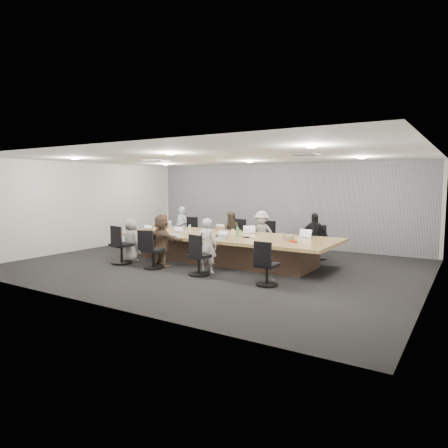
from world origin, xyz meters
The scene contains 41 objects.
floor centered at (0.00, 0.00, 0.00)m, with size 10.00×8.00×0.00m, color black.
ceiling centered at (0.00, 0.00, 2.80)m, with size 10.00×8.00×0.00m, color white.
wall_back centered at (0.00, 4.00, 1.40)m, with size 10.00×2.80×0.00m, color beige.
wall_front centered at (0.00, -4.00, 1.40)m, with size 10.00×2.80×0.00m, color beige.
wall_left centered at (-5.00, 0.00, 1.40)m, with size 8.00×2.80×0.00m, color beige.
wall_right centered at (5.00, 0.00, 1.40)m, with size 8.00×2.80×0.00m, color beige.
curtain centered at (0.00, 3.92, 1.40)m, with size 9.80×0.04×2.80m, color gray.
conference_table centered at (0.00, 0.50, 0.40)m, with size 6.00×2.20×0.74m.
chair_0 centered at (-2.60, 2.20, 0.39)m, with size 0.52×0.52×0.77m, color black, non-canonical shape.
chair_1 centered at (-0.62, 2.20, 0.40)m, with size 0.54×0.54×0.80m, color black, non-canonical shape.
chair_2 centered at (0.40, 2.20, 0.40)m, with size 0.54×0.54×0.80m, color black, non-canonical shape.
chair_3 centered at (2.00, 2.20, 0.36)m, with size 0.49×0.49×0.73m, color black, non-canonical shape.
chair_4 centered at (-2.22, -1.20, 0.43)m, with size 0.58×0.58×0.85m, color black, non-canonical shape.
chair_5 centered at (-1.10, -1.20, 0.39)m, with size 0.52×0.52×0.78m, color black, non-canonical shape.
chair_6 centered at (0.32, -1.20, 0.38)m, with size 0.51×0.51×0.76m, color black, non-canonical shape.
chair_7 centered at (2.07, -1.20, 0.36)m, with size 0.49×0.49×0.72m, color black, non-canonical shape.
person_0 centered at (-2.60, 1.85, 0.68)m, with size 0.50×0.33×1.37m, color #A7B6CE.
laptop_0 centered at (-2.60, 1.30, 0.75)m, with size 0.32×0.22×0.02m, color #B2B2B7.
person_1 centered at (-0.62, 1.85, 0.64)m, with size 0.62×0.48×1.27m, color #463B2F.
laptop_1 centered at (-0.62, 1.30, 0.75)m, with size 0.34×0.23×0.02m, color #8C6647.
person_2 centered at (0.40, 1.85, 0.66)m, with size 0.86×0.49×1.33m, color #A0A0A0.
laptop_2 centered at (0.40, 1.30, 0.75)m, with size 0.35×0.24×0.02m, color #B2B2B7.
person_3 centered at (2.00, 1.85, 0.67)m, with size 0.79×0.33×1.34m, color black.
laptop_3 centered at (2.00, 1.30, 0.75)m, with size 0.33×0.23×0.02m, color #B2B2B7.
person_4 centered at (-2.22, -0.85, 0.59)m, with size 0.58×0.38×1.19m, color gray.
laptop_4 centered at (-2.22, -0.30, 0.75)m, with size 0.35×0.24×0.02m, color #8C6647.
person_5 centered at (-1.10, -0.85, 0.68)m, with size 1.26×0.40×1.36m, color brown.
laptop_5 centered at (-1.10, -0.30, 0.75)m, with size 0.32×0.22×0.02m, color #B2B2B7.
person_6 centered at (0.32, -0.85, 0.66)m, with size 0.48×0.32×1.32m, color silver.
laptop_6 centered at (0.32, -0.30, 0.75)m, with size 0.30×0.20×0.02m, color #B2B2B7.
bottle_green_left centered at (-2.56, 0.65, 0.85)m, with size 0.06×0.06×0.22m, color #45A45A.
bottle_green_right centered at (0.40, 0.43, 0.86)m, with size 0.07×0.07×0.25m, color #45A45A.
bottle_clear centered at (-1.20, 0.46, 0.85)m, with size 0.07×0.07×0.22m, color silver.
cup_white_far centered at (-0.08, 1.01, 0.79)m, with size 0.08×0.08×0.10m, color white.
cup_white_near centered at (1.74, 0.84, 0.79)m, with size 0.08×0.08×0.10m, color white.
mug_brown centered at (-2.38, 0.41, 0.80)m, with size 0.09×0.09×0.11m, color brown.
mic_left centered at (-0.61, 0.32, 0.76)m, with size 0.16×0.11×0.03m, color black.
mic_right centered at (0.74, 0.32, 0.76)m, with size 0.15×0.10×0.03m, color black.
stapler centered at (0.08, 0.05, 0.77)m, with size 0.17×0.04×0.06m, color black.
canvas_bag centered at (1.84, 0.44, 0.80)m, with size 0.24×0.15×0.13m, color gray.
snack_packet centered at (2.06, 0.23, 0.76)m, with size 0.17×0.11×0.04m, color red.
Camera 1 is at (5.67, -8.61, 2.13)m, focal length 32.00 mm.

